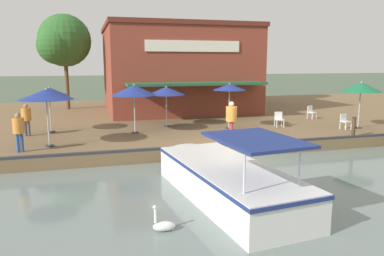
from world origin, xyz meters
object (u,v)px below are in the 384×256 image
object	(u,v)px
motorboat_nearest_quay	(218,174)
mooring_post	(354,127)
patio_umbrella_back_row	(46,94)
patio_umbrella_mid_patio_left	(49,92)
cafe_chair_under_first_umbrella	(279,119)
tree_behind_restaurant	(243,49)
cafe_chair_far_corner_seat	(345,120)
person_at_quay_edge	(26,116)
swan	(163,225)
waterfront_restaurant	(176,69)
patio_umbrella_by_entrance	(134,90)
tree_downstream_bank	(62,42)
person_near_entrance	(19,128)
patio_umbrella_near_quay_edge	(361,87)
person_mid_patio	(231,116)
patio_umbrella_mid_patio_right	(166,91)
patio_umbrella_far_corner	(229,87)
cafe_chair_beside_entrance	(311,112)

from	to	relation	value
motorboat_nearest_quay	mooring_post	xyz separation A→B (m)	(-4.38, 8.63, 0.43)
patio_umbrella_back_row	patio_umbrella_mid_patio_left	distance (m)	3.52
cafe_chair_under_first_umbrella	tree_behind_restaurant	size ratio (longest dim) A/B	0.12
cafe_chair_under_first_umbrella	cafe_chair_far_corner_seat	world-z (taller)	same
person_at_quay_edge	swan	distance (m)	12.20
waterfront_restaurant	mooring_post	bearing A→B (deg)	24.60
patio_umbrella_by_entrance	tree_behind_restaurant	distance (m)	17.51
swan	person_at_quay_edge	bearing A→B (deg)	-157.61
tree_downstream_bank	mooring_post	bearing A→B (deg)	43.03
motorboat_nearest_quay	tree_behind_restaurant	bearing A→B (deg)	154.98
person_near_entrance	mooring_post	bearing A→B (deg)	86.57
patio_umbrella_near_quay_edge	person_mid_patio	xyz separation A→B (m)	(0.99, -7.96, -1.13)
person_near_entrance	patio_umbrella_mid_patio_left	bearing A→B (deg)	168.87
cafe_chair_far_corner_seat	patio_umbrella_mid_patio_right	bearing A→B (deg)	-110.20
person_at_quay_edge	tree_downstream_bank	distance (m)	11.56
patio_umbrella_back_row	swan	distance (m)	9.44
cafe_chair_far_corner_seat	mooring_post	distance (m)	2.11
cafe_chair_under_first_umbrella	person_mid_patio	xyz separation A→B (m)	(2.57, -3.92, 0.68)
patio_umbrella_near_quay_edge	person_near_entrance	xyz separation A→B (m)	(1.01, -17.18, -1.28)
cafe_chair_under_first_umbrella	tree_downstream_bank	size ratio (longest dim) A/B	0.12
swan	tree_downstream_bank	world-z (taller)	tree_downstream_bank
person_near_entrance	tree_behind_restaurant	bearing A→B (deg)	133.79
cafe_chair_far_corner_seat	person_near_entrance	size ratio (longest dim) A/B	0.53
waterfront_restaurant	tree_downstream_bank	size ratio (longest dim) A/B	1.63
patio_umbrella_far_corner	person_mid_patio	distance (m)	3.12
patio_umbrella_mid_patio_left	person_near_entrance	world-z (taller)	patio_umbrella_mid_patio_left
tree_downstream_bank	waterfront_restaurant	bearing A→B (deg)	74.75
cafe_chair_far_corner_seat	tree_behind_restaurant	xyz separation A→B (m)	(-14.90, 0.29, 4.28)
cafe_chair_far_corner_seat	swan	xyz separation A→B (m)	(8.60, -11.85, -0.85)
waterfront_restaurant	cafe_chair_under_first_umbrella	world-z (taller)	waterfront_restaurant
waterfront_restaurant	patio_umbrella_mid_patio_right	xyz separation A→B (m)	(7.67, -2.36, -1.10)
person_near_entrance	person_at_quay_edge	distance (m)	3.58
cafe_chair_far_corner_seat	motorboat_nearest_quay	xyz separation A→B (m)	(6.26, -9.59, -0.41)
swan	tree_behind_restaurant	size ratio (longest dim) A/B	0.10
patio_umbrella_mid_patio_left	cafe_chair_under_first_umbrella	xyz separation A→B (m)	(1.71, 12.29, -1.64)
patio_umbrella_far_corner	cafe_chair_under_first_umbrella	xyz separation A→B (m)	(0.17, 2.97, -1.81)
patio_umbrella_by_entrance	patio_umbrella_mid_patio_left	xyz separation A→B (m)	(-1.38, -4.19, -0.10)
cafe_chair_far_corner_seat	swan	bearing A→B (deg)	-54.04
patio_umbrella_mid_patio_right	patio_umbrella_back_row	distance (m)	6.96
patio_umbrella_by_entrance	patio_umbrella_near_quay_edge	size ratio (longest dim) A/B	0.98
cafe_chair_under_first_umbrella	person_at_quay_edge	xyz separation A→B (m)	(-0.98, -13.35, 0.51)
cafe_chair_under_first_umbrella	tree_downstream_bank	world-z (taller)	tree_downstream_bank
patio_umbrella_by_entrance	motorboat_nearest_quay	world-z (taller)	patio_umbrella_by_entrance
cafe_chair_beside_entrance	tree_downstream_bank	size ratio (longest dim) A/B	0.12
cafe_chair_beside_entrance	tree_downstream_bank	xyz separation A→B (m)	(-9.54, -15.52, 4.66)
person_at_quay_edge	mooring_post	distance (m)	16.16
person_near_entrance	person_at_quay_edge	size ratio (longest dim) A/B	1.01
person_at_quay_edge	tree_downstream_bank	world-z (taller)	tree_downstream_bank
patio_umbrella_near_quay_edge	cafe_chair_under_first_umbrella	distance (m)	4.69
person_mid_patio	patio_umbrella_back_row	bearing A→B (deg)	-95.34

